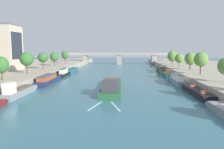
{
  "coord_description": "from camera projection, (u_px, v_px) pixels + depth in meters",
  "views": [
    {
      "loc": [
        3.5,
        -16.87,
        10.22
      ],
      "look_at": [
        0.0,
        40.22,
        2.98
      ],
      "focal_mm": 34.15,
      "sensor_mm": 36.0,
      "label": 1
    }
  ],
  "objects": [
    {
      "name": "tree_left_end_of_row",
      "position": [
        27.0,
        59.0,
        64.73
      ],
      "size": [
        4.06,
        4.06,
        6.61
      ],
      "color": "brown",
      "rests_on": "quay_left"
    },
    {
      "name": "moored_boat_right_near",
      "position": [
        161.0,
        70.0,
        88.13
      ],
      "size": [
        2.61,
        12.95,
        2.56
      ],
      "color": "#235633",
      "rests_on": "ground"
    },
    {
      "name": "tree_left_past_mid",
      "position": [
        1.0,
        65.0,
        52.04
      ],
      "size": [
        3.44,
        3.44,
        5.8
      ],
      "color": "brown",
      "rests_on": "quay_left"
    },
    {
      "name": "tree_left_nearest",
      "position": [
        54.0,
        57.0,
        92.58
      ],
      "size": [
        3.64,
        3.64,
        5.93
      ],
      "color": "brown",
      "rests_on": "quay_left"
    },
    {
      "name": "moored_boat_left_second",
      "position": [
        64.0,
        73.0,
        76.59
      ],
      "size": [
        2.07,
        10.84,
        2.79
      ],
      "color": "black",
      "rests_on": "ground"
    },
    {
      "name": "wake_behind_barge",
      "position": [
        105.0,
        106.0,
        37.36
      ],
      "size": [
        5.6,
        5.93,
        0.03
      ],
      "color": "#A5D1DB",
      "rests_on": "ground"
    },
    {
      "name": "moored_boat_left_lone",
      "position": [
        48.0,
        80.0,
        61.07
      ],
      "size": [
        3.46,
        16.25,
        2.53
      ],
      "color": "#1E284C",
      "rests_on": "ground"
    },
    {
      "name": "tree_right_end_of_row",
      "position": [
        190.0,
        59.0,
        75.82
      ],
      "size": [
        3.92,
        3.92,
        6.31
      ],
      "color": "brown",
      "rests_on": "quay_right"
    },
    {
      "name": "quay_left",
      "position": [
        5.0,
        74.0,
        74.87
      ],
      "size": [
        36.0,
        170.0,
        2.28
      ],
      "primitive_type": "cube",
      "color": "#A89E89",
      "rests_on": "ground"
    },
    {
      "name": "tree_left_by_lamp",
      "position": [
        65.0,
        55.0,
        106.26
      ],
      "size": [
        3.36,
        3.36,
        6.49
      ],
      "color": "brown",
      "rests_on": "quay_left"
    },
    {
      "name": "tree_right_far",
      "position": [
        172.0,
        56.0,
        100.93
      ],
      "size": [
        4.6,
        4.6,
        6.42
      ],
      "color": "brown",
      "rests_on": "quay_right"
    },
    {
      "name": "barge_midriver",
      "position": [
        111.0,
        86.0,
        51.8
      ],
      "size": [
        4.92,
        23.89,
        3.25
      ],
      "color": "#235633",
      "rests_on": "ground"
    },
    {
      "name": "moored_boat_right_gap_after",
      "position": [
        177.0,
        79.0,
        60.52
      ],
      "size": [
        2.3,
        12.11,
        2.9
      ],
      "color": "gray",
      "rests_on": "ground"
    },
    {
      "name": "bridge_far",
      "position": [
        119.0,
        57.0,
        129.25
      ],
      "size": [
        65.54,
        4.4,
        7.13
      ],
      "color": "gray",
      "rests_on": "ground"
    },
    {
      "name": "moored_boat_left_downstream",
      "position": [
        72.0,
        70.0,
        90.3
      ],
      "size": [
        2.83,
        15.01,
        2.44
      ],
      "color": "#23666B",
      "rests_on": "ground"
    },
    {
      "name": "tree_left_second",
      "position": [
        43.0,
        58.0,
        77.93
      ],
      "size": [
        3.63,
        3.63,
        6.18
      ],
      "color": "brown",
      "rests_on": "quay_left"
    },
    {
      "name": "moored_boat_left_gap_after",
      "position": [
        19.0,
        91.0,
        45.28
      ],
      "size": [
        2.4,
        13.0,
        3.45
      ],
      "color": "gray",
      "rests_on": "ground"
    },
    {
      "name": "moored_boat_right_downstream",
      "position": [
        197.0,
        92.0,
        46.3
      ],
      "size": [
        2.69,
        14.92,
        2.36
      ],
      "color": "black",
      "rests_on": "ground"
    },
    {
      "name": "building_left_far_end",
      "position": [
        2.0,
        47.0,
        75.11
      ],
      "size": [
        11.26,
        9.51,
        16.12
      ],
      "color": "beige",
      "rests_on": "quay_left"
    },
    {
      "name": "tree_right_nearest",
      "position": [
        179.0,
        58.0,
        88.98
      ],
      "size": [
        3.69,
        3.69,
        5.48
      ],
      "color": "brown",
      "rests_on": "quay_right"
    },
    {
      "name": "tree_right_second",
      "position": [
        201.0,
        59.0,
        62.88
      ],
      "size": [
        4.1,
        4.1,
        6.67
      ],
      "color": "brown",
      "rests_on": "quay_right"
    },
    {
      "name": "moored_boat_right_end",
      "position": [
        167.0,
        74.0,
        74.32
      ],
      "size": [
        2.62,
        12.24,
        3.07
      ],
      "color": "#23666B",
      "rests_on": "ground"
    }
  ]
}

